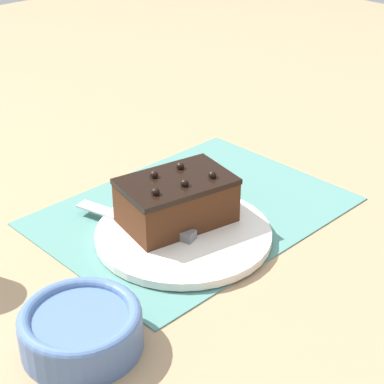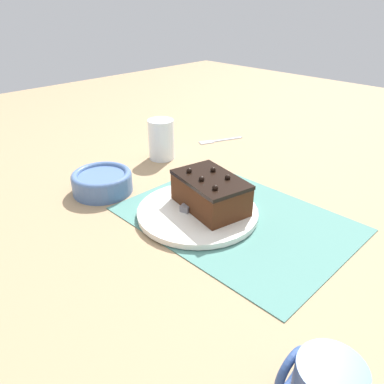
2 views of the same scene
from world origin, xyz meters
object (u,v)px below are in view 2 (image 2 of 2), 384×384
Objects in this scene: cake_plate at (197,212)px; chocolate_cake at (210,192)px; serving_knife at (199,197)px; drinking_glass at (161,139)px; dessert_fork at (217,140)px; small_bowl at (102,181)px.

chocolate_cake is at bearing -113.47° from cake_plate.
drinking_glass is (0.27, -0.12, 0.04)m from serving_knife.
cake_plate is at bearing 149.32° from dessert_fork.
chocolate_cake is (-0.01, -0.03, 0.04)m from cake_plate.
drinking_glass reaches higher than small_bowl.
cake_plate is 0.05m from serving_knife.
small_bowl is at bearing 18.85° from cake_plate.
small_bowl reaches higher than cake_plate.
drinking_glass reaches higher than cake_plate.
small_bowl is at bearing 103.80° from drinking_glass.
small_bowl is at bearing 23.37° from chocolate_cake.
cake_plate is at bearing 152.42° from drinking_glass.
cake_plate reaches higher than dessert_fork.
chocolate_cake reaches higher than dessert_fork.
serving_knife is 0.24m from small_bowl.
dessert_fork is at bearing -95.23° from drinking_glass.
drinking_glass is 0.80× the size of small_bowl.
serving_knife is at bearing -10.68° from chocolate_cake.
chocolate_cake reaches higher than serving_knife.
drinking_glass is (0.31, -0.13, 0.01)m from chocolate_cake.
small_bowl is (0.21, 0.12, 0.01)m from serving_knife.
serving_knife is (0.04, -0.01, -0.03)m from chocolate_cake.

